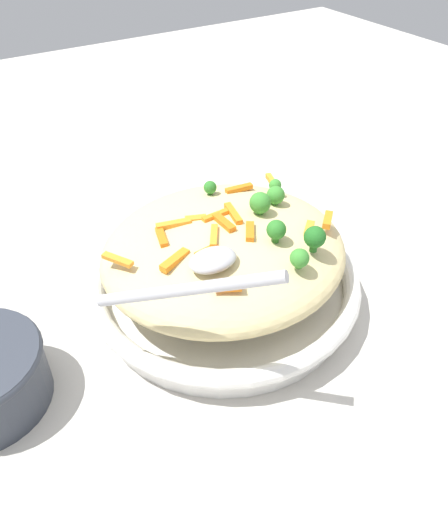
{
  "coord_description": "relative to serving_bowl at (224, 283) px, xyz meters",
  "views": [
    {
      "loc": [
        0.26,
        0.42,
        0.47
      ],
      "look_at": [
        0.0,
        0.0,
        0.07
      ],
      "focal_mm": 35.51,
      "sensor_mm": 36.0,
      "label": 1
    }
  ],
  "objects": [
    {
      "name": "pasta_mound",
      "position": [
        0.0,
        0.0,
        0.06
      ],
      "size": [
        0.31,
        0.29,
        0.08
      ],
      "primitive_type": "ellipsoid",
      "color": "#DBC689",
      "rests_on": "serving_bowl"
    },
    {
      "name": "carrot_piece_9",
      "position": [
        0.02,
        -0.03,
        0.09
      ],
      "size": [
        0.03,
        0.02,
        0.01
      ],
      "primitive_type": "cube",
      "rotation": [
        0.0,
        0.0,
        5.9
      ],
      "color": "orange",
      "rests_on": "pasta_mound"
    },
    {
      "name": "carrot_piece_15",
      "position": [
        -0.02,
        0.03,
        0.1
      ],
      "size": [
        0.03,
        0.03,
        0.01
      ],
      "primitive_type": "cube",
      "rotation": [
        0.0,
        0.0,
        4.11
      ],
      "color": "orange",
      "rests_on": "pasta_mound"
    },
    {
      "name": "broccoli_floret_2",
      "position": [
        -0.1,
        -0.04,
        0.1
      ],
      "size": [
        0.02,
        0.02,
        0.02
      ],
      "color": "#377928",
      "rests_on": "pasta_mound"
    },
    {
      "name": "carrot_piece_8",
      "position": [
        -0.02,
        -0.01,
        0.1
      ],
      "size": [
        0.02,
        0.04,
        0.01
      ],
      "primitive_type": "cube",
      "rotation": [
        0.0,
        0.0,
        1.37
      ],
      "color": "orange",
      "rests_on": "pasta_mound"
    },
    {
      "name": "broccoli_floret_5",
      "position": [
        -0.03,
        0.1,
        0.1
      ],
      "size": [
        0.02,
        0.02,
        0.02
      ],
      "color": "#377928",
      "rests_on": "pasta_mound"
    },
    {
      "name": "carrot_piece_6",
      "position": [
        0.08,
        0.02,
        0.09
      ],
      "size": [
        0.04,
        0.02,
        0.01
      ],
      "primitive_type": "cube",
      "rotation": [
        0.0,
        0.0,
        0.38
      ],
      "color": "orange",
      "rests_on": "pasta_mound"
    },
    {
      "name": "carrot_piece_4",
      "position": [
        0.05,
        0.09,
        0.09
      ],
      "size": [
        0.03,
        0.02,
        0.01
      ],
      "primitive_type": "cube",
      "rotation": [
        0.0,
        0.0,
        2.61
      ],
      "color": "orange",
      "rests_on": "pasta_mound"
    },
    {
      "name": "ground_plane",
      "position": [
        0.0,
        0.0,
        -0.03
      ],
      "size": [
        2.4,
        2.4,
        0.0
      ],
      "primitive_type": "plane",
      "color": "beige"
    },
    {
      "name": "carrot_piece_2",
      "position": [
        0.02,
        0.02,
        0.1
      ],
      "size": [
        0.03,
        0.04,
        0.01
      ],
      "primitive_type": "cube",
      "rotation": [
        0.0,
        0.0,
        4.13
      ],
      "color": "orange",
      "rests_on": "pasta_mound"
    },
    {
      "name": "carrot_piece_7",
      "position": [
        0.04,
        0.03,
        0.09
      ],
      "size": [
        0.03,
        0.01,
        0.01
      ],
      "primitive_type": "cube",
      "rotation": [
        0.0,
        0.0,
        0.12
      ],
      "color": "orange",
      "rests_on": "pasta_mound"
    },
    {
      "name": "broccoli_floret_1",
      "position": [
        -0.09,
        -0.01,
        0.1
      ],
      "size": [
        0.02,
        0.02,
        0.03
      ],
      "color": "#377928",
      "rests_on": "pasta_mound"
    },
    {
      "name": "carrot_piece_0",
      "position": [
        -0.07,
        -0.07,
        0.09
      ],
      "size": [
        0.04,
        0.01,
        0.01
      ],
      "primitive_type": "cube",
      "rotation": [
        0.0,
        0.0,
        3.02
      ],
      "color": "orange",
      "rests_on": "pasta_mound"
    },
    {
      "name": "carrot_piece_14",
      "position": [
        -0.09,
        0.05,
        0.09
      ],
      "size": [
        0.03,
        0.03,
        0.01
      ],
      "primitive_type": "cube",
      "rotation": [
        0.0,
        0.0,
        0.73
      ],
      "color": "orange",
      "rests_on": "pasta_mound"
    },
    {
      "name": "broccoli_floret_0",
      "position": [
        -0.03,
        -0.08,
        0.1
      ],
      "size": [
        0.02,
        0.02,
        0.02
      ],
      "color": "#296820",
      "rests_on": "pasta_mound"
    },
    {
      "name": "broccoli_floret_4",
      "position": [
        -0.07,
        0.09,
        0.11
      ],
      "size": [
        0.03,
        0.03,
        0.03
      ],
      "color": "#205B1C",
      "rests_on": "pasta_mound"
    },
    {
      "name": "carrot_piece_11",
      "position": [
        0.0,
        0.0,
        0.1
      ],
      "size": [
        0.01,
        0.04,
        0.01
      ],
      "primitive_type": "cube",
      "rotation": [
        0.0,
        0.0,
        1.61
      ],
      "color": "orange",
      "rests_on": "pasta_mound"
    },
    {
      "name": "carrot_piece_13",
      "position": [
        0.07,
        -0.02,
        0.09
      ],
      "size": [
        0.02,
        0.04,
        0.01
      ],
      "primitive_type": "cube",
      "rotation": [
        0.0,
        0.0,
        4.45
      ],
      "color": "orange",
      "rests_on": "pasta_mound"
    },
    {
      "name": "serving_bowl",
      "position": [
        0.0,
        0.0,
        0.0
      ],
      "size": [
        0.35,
        0.35,
        0.05
      ],
      "color": "white",
      "rests_on": "ground_plane"
    },
    {
      "name": "serving_spoon",
      "position": [
        0.08,
        0.08,
        0.11
      ],
      "size": [
        0.16,
        0.15,
        0.09
      ],
      "color": "#B7B7BC",
      "rests_on": "pasta_mound"
    },
    {
      "name": "carrot_piece_1",
      "position": [
        -0.12,
        0.05,
        0.09
      ],
      "size": [
        0.03,
        0.03,
        0.01
      ],
      "primitive_type": "cube",
      "rotation": [
        0.0,
        0.0,
        0.74
      ],
      "color": "orange",
      "rests_on": "pasta_mound"
    },
    {
      "name": "carrot_piece_12",
      "position": [
        -0.12,
        -0.06,
        0.09
      ],
      "size": [
        0.02,
        0.03,
        0.01
      ],
      "primitive_type": "cube",
      "rotation": [
        0.0,
        0.0,
        4.41
      ],
      "color": "orange",
      "rests_on": "pasta_mound"
    },
    {
      "name": "broccoli_floret_3",
      "position": [
        -0.05,
        -0.0,
        0.11
      ],
      "size": [
        0.03,
        0.03,
        0.03
      ],
      "color": "#377928",
      "rests_on": "pasta_mound"
    },
    {
      "name": "carrot_piece_5",
      "position": [
        0.05,
        -0.03,
        0.09
      ],
      "size": [
        0.04,
        0.02,
        0.01
      ],
      "primitive_type": "cube",
      "rotation": [
        0.0,
        0.0,
        2.9
      ],
      "color": "orange",
      "rests_on": "pasta_mound"
    },
    {
      "name": "broccoli_floret_6",
      "position": [
        -0.04,
        0.06,
        0.11
      ],
      "size": [
        0.02,
        0.02,
        0.03
      ],
      "color": "#296820",
      "rests_on": "pasta_mound"
    },
    {
      "name": "carrot_piece_10",
      "position": [
        -0.0,
        -0.02,
        0.1
      ],
      "size": [
        0.04,
        0.01,
        0.01
      ],
      "primitive_type": "cube",
      "rotation": [
        0.0,
        0.0,
        3.18
      ],
      "color": "orange",
      "rests_on": "pasta_mound"
    },
    {
      "name": "carrot_piece_3",
      "position": [
        0.13,
        -0.01,
        0.09
      ],
      "size": [
        0.03,
        0.04,
        0.01
      ],
      "primitive_type": "cube",
      "rotation": [
        0.0,
        0.0,
        2.09
      ],
      "color": "orange",
      "rests_on": "pasta_mound"
    }
  ]
}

